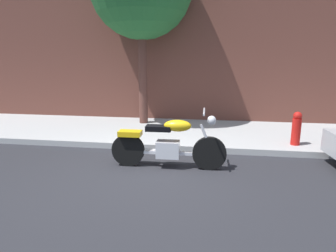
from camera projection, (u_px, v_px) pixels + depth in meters
The scene contains 4 objects.
ground_plane at pixel (147, 173), 5.44m from camera, with size 60.00×60.00×0.00m, color #28282D.
sidewalk at pixel (169, 132), 8.15m from camera, with size 24.50×2.98×0.14m, color #B0B0B0.
motorcycle at pixel (168, 144), 5.63m from camera, with size 2.22×0.70×1.14m.
fire_hydrant at pixel (296, 131), 6.67m from camera, with size 0.20×0.20×0.91m.
Camera 1 is at (1.16, -4.99, 2.08)m, focal length 31.49 mm.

